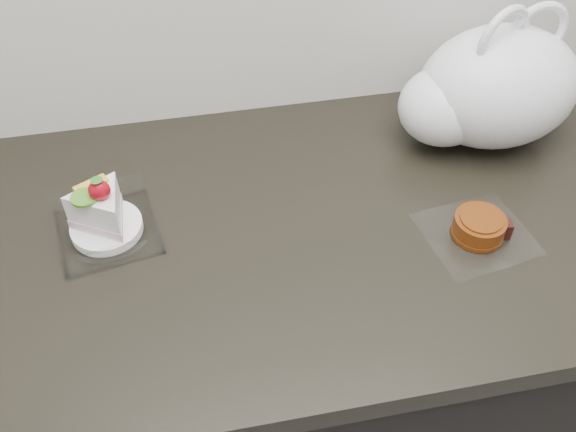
# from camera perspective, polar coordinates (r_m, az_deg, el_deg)

# --- Properties ---
(counter) EXTENTS (2.04, 0.64, 0.90)m
(counter) POSITION_cam_1_polar(r_m,az_deg,el_deg) (1.37, 2.54, -13.40)
(counter) COLOR black
(counter) RESTS_ON ground
(cake_tray) EXTENTS (0.17, 0.17, 0.12)m
(cake_tray) POSITION_cam_1_polar(r_m,az_deg,el_deg) (1.01, -16.03, -0.22)
(cake_tray) COLOR white
(cake_tray) RESTS_ON counter
(mooncake_wrap) EXTENTS (0.18, 0.17, 0.04)m
(mooncake_wrap) POSITION_cam_1_polar(r_m,az_deg,el_deg) (1.02, 16.65, -1.03)
(mooncake_wrap) COLOR white
(mooncake_wrap) RESTS_ON counter
(plastic_bag) EXTENTS (0.35, 0.28, 0.26)m
(plastic_bag) POSITION_cam_1_polar(r_m,az_deg,el_deg) (1.16, 17.35, 10.67)
(plastic_bag) COLOR white
(plastic_bag) RESTS_ON counter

